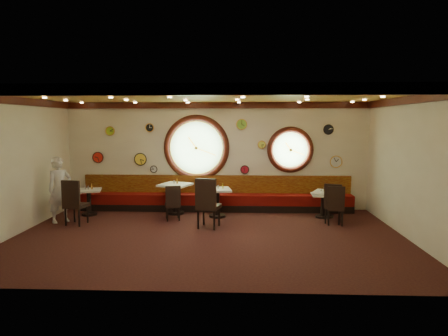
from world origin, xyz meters
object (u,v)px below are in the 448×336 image
condiment_d_bottle (325,191)px  condiment_e_pepper (328,189)px  table_e (326,201)px  condiment_c_salt (213,187)px  table_b (175,195)px  table_a (89,199)px  table_c (217,199)px  chair_b (173,200)px  chair_c (207,200)px  condiment_a_salt (85,187)px  chair_e (333,201)px  condiment_c_pepper (218,187)px  table_d (323,203)px  chair_a (74,199)px  condiment_b_bottle (177,181)px  condiment_b_salt (174,182)px  condiment_e_bottle (331,188)px  waiter (60,190)px  chair_d (336,203)px  condiment_c_bottle (223,186)px  condiment_d_salt (321,192)px  condiment_b_pepper (174,182)px  condiment_d_pepper (323,192)px  condiment_a_pepper (88,188)px

condiment_d_bottle → condiment_e_pepper: (0.07, -0.05, 0.04)m
table_e → condiment_c_salt: bearing=-179.1°
table_b → table_e: bearing=-3.0°
table_a → table_c: 3.64m
table_e → chair_b: size_ratio=1.48×
chair_c → condiment_a_salt: (-3.56, 1.31, 0.07)m
table_c → chair_e: bearing=-11.1°
condiment_c_pepper → condiment_d_bottle: condiment_c_pepper is taller
table_c → table_d: 2.90m
chair_a → condiment_d_bottle: (6.56, 1.17, 0.07)m
table_c → condiment_b_bottle: (-1.17, 0.39, 0.45)m
condiment_b_salt → condiment_c_pepper: condiment_b_salt is taller
table_a → condiment_b_bottle: bearing=7.3°
condiment_e_bottle → chair_b: bearing=-171.4°
table_c → chair_b: bearing=-158.9°
waiter → condiment_c_salt: bearing=-37.1°
condiment_a_salt → waiter: bearing=-113.2°
chair_c → chair_d: size_ratio=1.24×
chair_e → condiment_c_salt: size_ratio=7.57×
table_e → condiment_c_bottle: condiment_c_bottle is taller
chair_a → table_e: bearing=20.2°
table_c → condiment_c_salt: (-0.13, 0.07, 0.34)m
condiment_d_salt → condiment_b_bottle: size_ratio=0.67×
condiment_b_pepper → condiment_c_pepper: condiment_b_pepper is taller
condiment_b_salt → condiment_c_salt: size_ratio=1.08×
table_a → condiment_d_bottle: condiment_d_bottle is taller
condiment_b_salt → waiter: (-2.81, -1.13, -0.05)m
chair_b → condiment_e_pepper: size_ratio=5.42×
chair_a → condiment_e_pepper: (6.62, 1.12, 0.11)m
table_a → condiment_d_salt: (6.51, 0.07, 0.24)m
chair_c → condiment_b_salt: chair_c is taller
chair_b → condiment_b_salt: bearing=83.4°
chair_c → condiment_d_pepper: 3.34m
condiment_c_pepper → condiment_d_pepper: (2.89, 0.07, -0.15)m
condiment_e_bottle → condiment_d_salt: bearing=-167.9°
table_d → chair_c: bearing=-157.6°
condiment_d_pepper → condiment_b_bottle: (-4.08, 0.33, 0.24)m
table_a → condiment_d_pepper: condiment_d_pepper is taller
condiment_d_pepper → waiter: waiter is taller
table_a → condiment_b_salt: 2.43m
condiment_b_bottle → condiment_b_salt: bearing=173.2°
chair_d → condiment_e_bottle: size_ratio=3.94×
condiment_b_salt → condiment_d_salt: 4.16m
condiment_e_pepper → table_c: bearing=-178.5°
condiment_b_pepper → condiment_e_bottle: 4.40m
condiment_c_bottle → condiment_d_bottle: 2.82m
condiment_a_pepper → condiment_b_pepper: bearing=5.6°
table_e → chair_c: (-3.19, -1.33, 0.26)m
condiment_d_bottle → condiment_e_pepper: size_ratio=1.59×
condiment_c_pepper → condiment_d_pepper: bearing=1.4°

